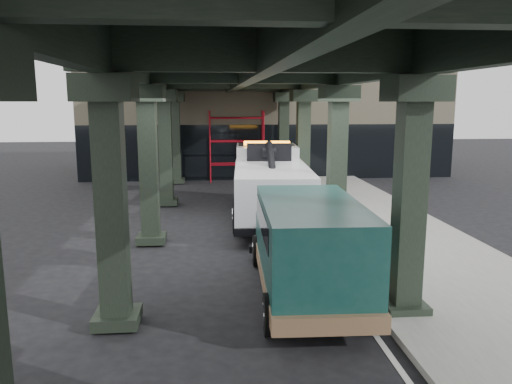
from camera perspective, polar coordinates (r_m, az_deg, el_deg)
ground at (r=14.51m, az=0.83°, el=-7.78°), size 90.00×90.00×0.00m
sidewalk at (r=17.38m, az=15.09°, el=-4.83°), size 5.00×40.00×0.15m
lane_stripe at (r=16.65m, az=5.96°, el=-5.43°), size 0.12×38.00×0.01m
viaduct at (r=15.78m, az=-1.39°, el=13.78°), size 7.40×32.00×6.40m
building at (r=33.90m, az=0.69°, el=9.44°), size 22.00×10.00×8.00m
scaffolding at (r=28.50m, az=-2.24°, el=5.47°), size 3.08×0.88×4.00m
tow_truck at (r=19.43m, az=1.52°, el=1.30°), size 3.15×9.30×3.00m
towed_van at (r=11.54m, az=5.96°, el=-6.09°), size 2.49×5.84×2.34m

